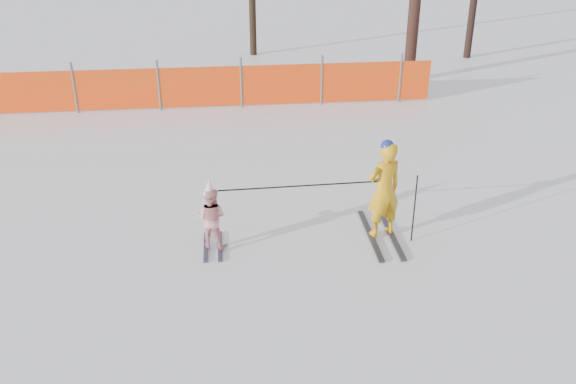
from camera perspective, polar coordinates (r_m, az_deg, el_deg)
The scene contains 5 objects.
ground at distance 9.63m, azimuth 0.31°, elevation -6.66°, with size 120.00×120.00×0.00m, color white.
adult at distance 10.12m, azimuth 8.53°, elevation 0.17°, with size 0.67×1.60×1.67m.
child at distance 9.90m, azimuth -6.84°, elevation -2.24°, with size 0.59×0.88×1.18m.
ski_poles at distance 9.87m, azimuth 4.30°, elevation -0.13°, with size 3.04×0.22×1.15m.
safety_fence at distance 16.34m, azimuth -17.22°, elevation 8.64°, with size 16.79×0.06×1.25m.
Camera 1 is at (-0.90, -8.00, 5.29)m, focal length 40.00 mm.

